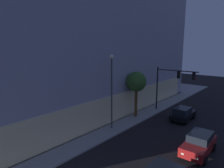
# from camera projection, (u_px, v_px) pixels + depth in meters

# --- Properties ---
(modern_building) EXTENTS (36.99, 31.35, 21.49)m
(modern_building) POSITION_uv_depth(u_px,v_px,m) (48.00, 34.00, 32.13)
(modern_building) COLOR #4C4C51
(modern_building) RESTS_ON ground
(traffic_light_far_corner) EXTENTS (0.34, 5.36, 5.86)m
(traffic_light_far_corner) POSITION_uv_depth(u_px,v_px,m) (172.00, 80.00, 25.46)
(traffic_light_far_corner) COLOR black
(traffic_light_far_corner) RESTS_ON sidewalk_corner
(street_lamp_sidewalk) EXTENTS (0.44, 0.44, 7.72)m
(street_lamp_sidewalk) POSITION_uv_depth(u_px,v_px,m) (112.00, 83.00, 20.08)
(street_lamp_sidewalk) COLOR #444444
(street_lamp_sidewalk) RESTS_ON sidewalk_corner
(sidewalk_tree) EXTENTS (2.41, 2.41, 5.57)m
(sidewalk_tree) POSITION_uv_depth(u_px,v_px,m) (136.00, 82.00, 23.78)
(sidewalk_tree) COLOR brown
(sidewalk_tree) RESTS_ON sidewalk_corner
(car_red) EXTENTS (4.27, 2.02, 1.67)m
(car_red) POSITION_uv_depth(u_px,v_px,m) (199.00, 143.00, 16.10)
(car_red) COLOR maroon
(car_red) RESTS_ON ground
(car_black) EXTENTS (4.08, 2.03, 1.59)m
(car_black) POSITION_uv_depth(u_px,v_px,m) (183.00, 114.00, 23.50)
(car_black) COLOR black
(car_black) RESTS_ON ground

